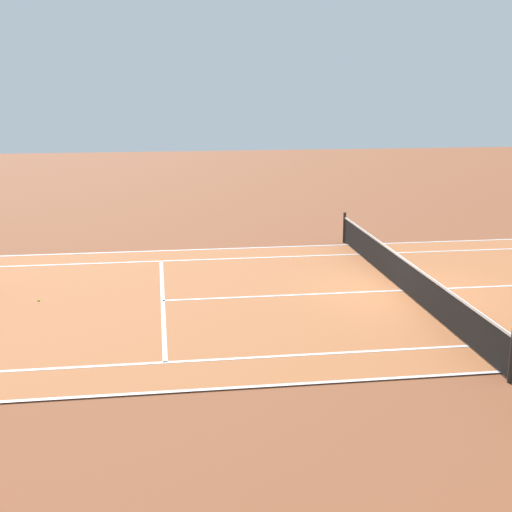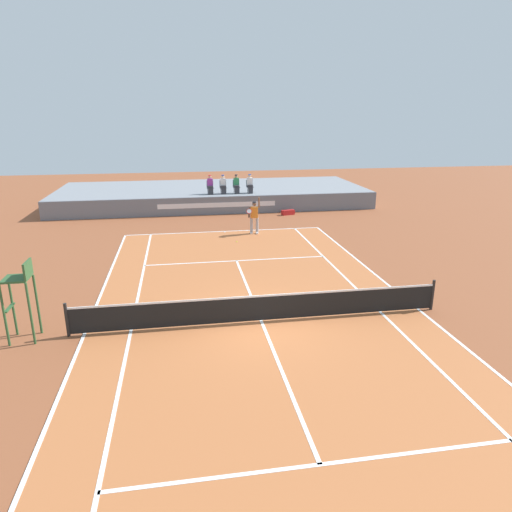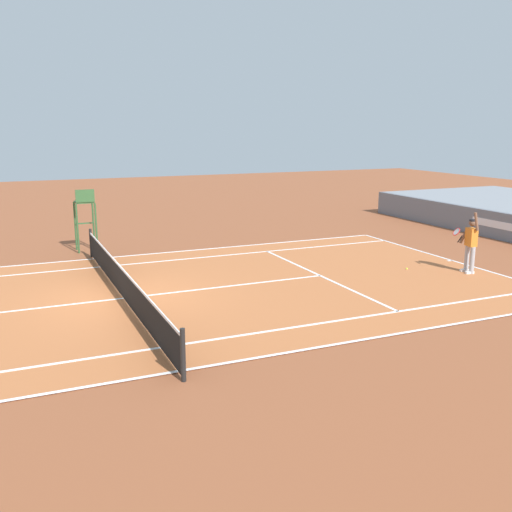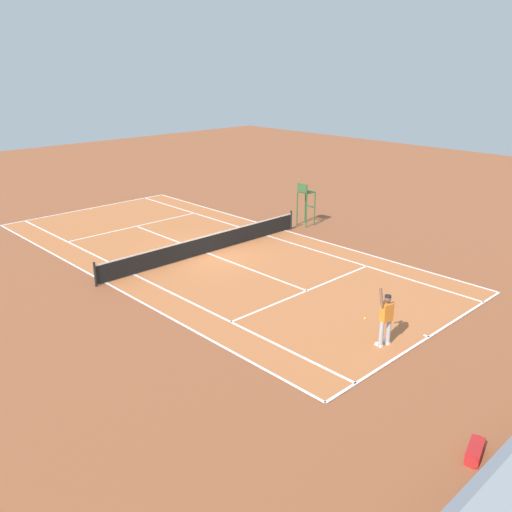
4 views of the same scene
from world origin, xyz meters
The scene contains 6 objects.
ground_plane centered at (0.00, 0.00, 0.00)m, with size 80.00×80.00×0.00m, color brown.
court centered at (0.00, 0.00, 0.01)m, with size 11.08×23.88×0.03m.
net centered at (0.00, 0.00, 0.52)m, with size 11.98×0.10×1.07m.
tennis_player centered at (1.59, 11.15, 0.99)m, with size 0.82×0.62×2.08m.
tennis_ball centered at (0.41, 9.55, 0.03)m, with size 0.07×0.07×0.07m, color #D1E533.
umpire_chair centered at (-7.09, 0.00, 1.56)m, with size 0.77×0.77×2.44m.
Camera 3 is at (16.01, -2.89, 4.79)m, focal length 40.88 mm.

